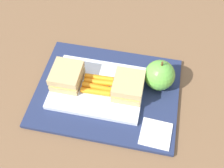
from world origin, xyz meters
The scene contains 8 objects.
ground_plane centered at (0.00, 0.00, 0.00)m, with size 2.40×2.40×0.00m, color brown.
lunchbag_mat centered at (0.00, 0.00, 0.01)m, with size 0.36×0.28×0.01m, color navy.
food_tray centered at (-0.03, 0.00, 0.02)m, with size 0.23×0.17×0.01m, color white.
sandwich_half_left centered at (-0.10, 0.00, 0.04)m, with size 0.07×0.08×0.04m.
sandwich_half_right centered at (0.05, 0.00, 0.04)m, with size 0.07×0.08×0.04m.
carrot_sticks_bundle centered at (-0.02, 0.00, 0.03)m, with size 0.08×0.06×0.02m.
apple centered at (0.12, 0.05, 0.05)m, with size 0.08×0.08×0.09m.
paper_napkin centered at (0.14, -0.10, 0.01)m, with size 0.07×0.07×0.00m, color white.
Camera 1 is at (0.10, -0.40, 0.61)m, focal length 45.72 mm.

